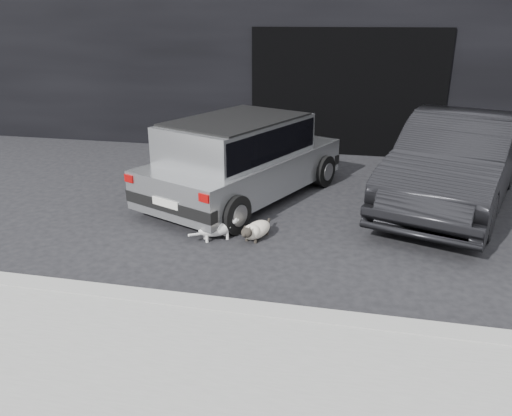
% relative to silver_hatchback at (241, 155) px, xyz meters
% --- Properties ---
extents(ground, '(80.00, 80.00, 0.00)m').
position_rel_silver_hatchback_xyz_m(ground, '(0.48, -0.79, -0.73)').
color(ground, black).
rests_on(ground, ground).
extents(building_facade, '(34.00, 4.00, 5.00)m').
position_rel_silver_hatchback_xyz_m(building_facade, '(1.48, 5.21, 1.77)').
color(building_facade, black).
rests_on(building_facade, ground).
extents(garage_opening, '(4.00, 0.10, 2.60)m').
position_rel_silver_hatchback_xyz_m(garage_opening, '(1.48, 3.20, 0.57)').
color(garage_opening, black).
rests_on(garage_opening, ground).
extents(curb, '(18.00, 0.25, 0.12)m').
position_rel_silver_hatchback_xyz_m(curb, '(1.48, -3.39, -0.67)').
color(curb, gray).
rests_on(curb, ground).
extents(sidewalk, '(18.00, 2.20, 0.11)m').
position_rel_silver_hatchback_xyz_m(sidewalk, '(1.48, -4.59, -0.67)').
color(sidewalk, gray).
rests_on(sidewalk, ground).
extents(silver_hatchback, '(2.92, 3.94, 1.33)m').
position_rel_silver_hatchback_xyz_m(silver_hatchback, '(0.00, 0.00, 0.00)').
color(silver_hatchback, '#A4A7A9').
rests_on(silver_hatchback, ground).
extents(second_car, '(2.80, 4.56, 1.42)m').
position_rel_silver_hatchback_xyz_m(second_car, '(3.32, 0.42, -0.02)').
color(second_car, black).
rests_on(second_car, ground).
extents(cat_siamese, '(0.42, 0.77, 0.27)m').
position_rel_silver_hatchback_xyz_m(cat_siamese, '(0.57, -1.55, -0.60)').
color(cat_siamese, beige).
rests_on(cat_siamese, ground).
extents(cat_white, '(0.61, 0.48, 0.33)m').
position_rel_silver_hatchback_xyz_m(cat_white, '(0.08, -1.64, -0.56)').
color(cat_white, silver).
rests_on(cat_white, ground).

